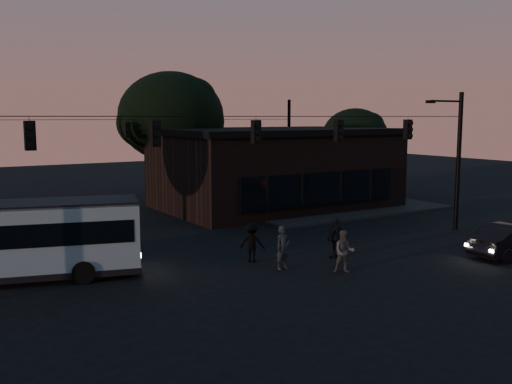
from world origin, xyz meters
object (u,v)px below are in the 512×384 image
building (275,168)px  pedestrian_b (344,252)px  pedestrian_c (336,238)px  pedestrian_a (283,248)px  pedestrian_d (252,243)px

building → pedestrian_b: building is taller
building → pedestrian_c: (-5.77, -13.44, -1.79)m
building → pedestrian_c: bearing=-113.2°
pedestrian_a → pedestrian_b: pedestrian_a is taller
pedestrian_a → pedestrian_c: bearing=0.7°
pedestrian_b → pedestrian_c: 2.37m
pedestrian_c → pedestrian_d: pedestrian_c is taller
pedestrian_a → building: bearing=52.8°
pedestrian_a → pedestrian_b: size_ratio=1.04×
building → pedestrian_d: size_ratio=9.13×
pedestrian_b → pedestrian_c: pedestrian_c is taller
pedestrian_a → pedestrian_d: size_ratio=1.06×
building → pedestrian_c: size_ratio=8.41×
building → pedestrian_d: 15.32m
building → pedestrian_b: (-7.03, -15.45, -1.85)m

